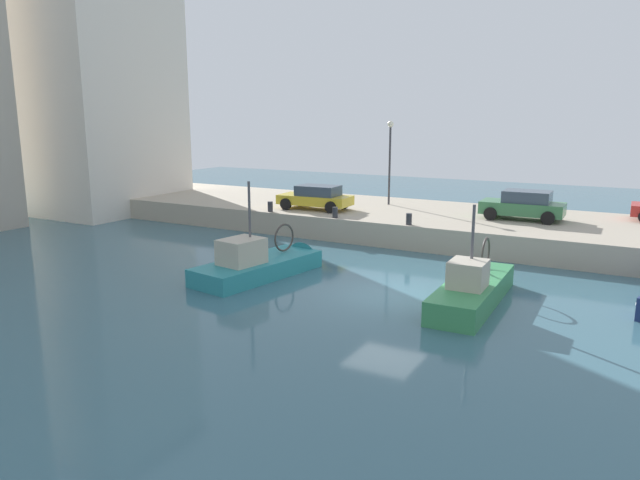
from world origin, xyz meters
name	(u,v)px	position (x,y,z in m)	size (l,w,h in m)	color
water_surface	(386,295)	(0.00, 0.00, 0.00)	(80.00, 80.00, 0.00)	#386070
quay_wall	(473,227)	(11.50, 0.00, 0.60)	(9.00, 56.00, 1.20)	#ADA08C
fishing_boat_green	(474,298)	(0.80, -2.96, 0.12)	(6.85, 1.89, 4.28)	#388951
fishing_boat_teal	(264,271)	(0.13, 5.40, 0.14)	(6.67, 3.01, 4.78)	teal
parked_car_green	(524,205)	(11.52, -2.46, 1.94)	(2.09, 4.02, 1.47)	#387547
parked_car_yellow	(316,197)	(9.29, 8.24, 1.89)	(2.14, 4.15, 1.34)	gold
mooring_bollard_south	(409,219)	(7.35, 2.00, 1.48)	(0.28, 0.28, 0.55)	#2D2D33
mooring_bollard_mid	(335,212)	(7.35, 6.00, 1.48)	(0.28, 0.28, 0.55)	#2D2D33
mooring_bollard_north	(270,207)	(7.35, 10.00, 1.48)	(0.28, 0.28, 0.55)	#2D2D33
quay_streetlamp	(390,149)	(13.00, 5.43, 4.45)	(0.36, 0.36, 4.83)	#38383D
waterfront_building_west_mid	(98,76)	(8.47, 24.13, 8.85)	(9.09, 7.83, 17.66)	silver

